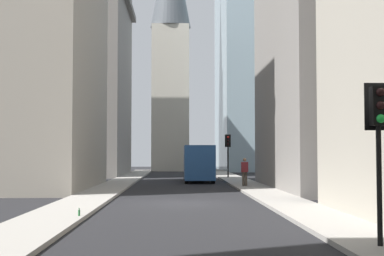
{
  "coord_description": "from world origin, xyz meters",
  "views": [
    {
      "loc": [
        -24.27,
        0.32,
        2.22
      ],
      "look_at": [
        17.17,
        -0.86,
        4.19
      ],
      "focal_mm": 50.39,
      "sensor_mm": 36.0,
      "label": 1
    }
  ],
  "objects_px": {
    "delivery_truck": "(199,163)",
    "traffic_light_midblock": "(228,146)",
    "traffic_light_foreground": "(378,125)",
    "pedestrian": "(245,171)",
    "discarded_bottle": "(79,213)",
    "sedan_navy": "(195,170)"
  },
  "relations": [
    {
      "from": "delivery_truck",
      "to": "traffic_light_midblock",
      "type": "distance_m",
      "value": 5.75
    },
    {
      "from": "traffic_light_foreground",
      "to": "pedestrian",
      "type": "bearing_deg",
      "value": 0.51
    },
    {
      "from": "pedestrian",
      "to": "discarded_bottle",
      "type": "distance_m",
      "value": 18.26
    },
    {
      "from": "delivery_truck",
      "to": "traffic_light_foreground",
      "type": "xyz_separation_m",
      "value": [
        -30.18,
        -2.87,
        1.41
      ]
    },
    {
      "from": "discarded_bottle",
      "to": "traffic_light_midblock",
      "type": "bearing_deg",
      "value": -15.02
    },
    {
      "from": "traffic_light_foreground",
      "to": "discarded_bottle",
      "type": "relative_size",
      "value": 13.77
    },
    {
      "from": "sedan_navy",
      "to": "traffic_light_foreground",
      "type": "xyz_separation_m",
      "value": [
        -37.83,
        -2.87,
        2.2
      ]
    },
    {
      "from": "sedan_navy",
      "to": "traffic_light_midblock",
      "type": "relative_size",
      "value": 1.14
    },
    {
      "from": "traffic_light_midblock",
      "to": "discarded_bottle",
      "type": "height_order",
      "value": "traffic_light_midblock"
    },
    {
      "from": "pedestrian",
      "to": "discarded_bottle",
      "type": "relative_size",
      "value": 6.64
    },
    {
      "from": "delivery_truck",
      "to": "pedestrian",
      "type": "distance_m",
      "value": 8.01
    },
    {
      "from": "pedestrian",
      "to": "discarded_bottle",
      "type": "height_order",
      "value": "pedestrian"
    },
    {
      "from": "traffic_light_foreground",
      "to": "pedestrian",
      "type": "xyz_separation_m",
      "value": [
        22.63,
        0.2,
        -1.75
      ]
    },
    {
      "from": "pedestrian",
      "to": "discarded_bottle",
      "type": "xyz_separation_m",
      "value": [
        -16.56,
        7.65,
        -0.87
      ]
    },
    {
      "from": "discarded_bottle",
      "to": "sedan_navy",
      "type": "bearing_deg",
      "value": -8.91
    },
    {
      "from": "sedan_navy",
      "to": "pedestrian",
      "type": "relative_size",
      "value": 2.4
    },
    {
      "from": "delivery_truck",
      "to": "pedestrian",
      "type": "relative_size",
      "value": 3.61
    },
    {
      "from": "sedan_navy",
      "to": "pedestrian",
      "type": "distance_m",
      "value": 15.44
    },
    {
      "from": "delivery_truck",
      "to": "sedan_navy",
      "type": "bearing_deg",
      "value": 0.0
    },
    {
      "from": "pedestrian",
      "to": "sedan_navy",
      "type": "bearing_deg",
      "value": 9.97
    },
    {
      "from": "sedan_navy",
      "to": "traffic_light_foreground",
      "type": "distance_m",
      "value": 38.01
    },
    {
      "from": "sedan_navy",
      "to": "discarded_bottle",
      "type": "bearing_deg",
      "value": 171.09
    }
  ]
}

